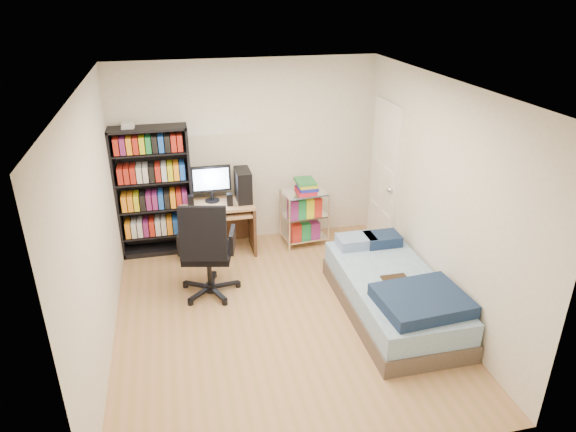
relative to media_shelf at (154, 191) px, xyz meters
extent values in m
cube|color=tan|center=(1.27, -1.84, -0.91)|extent=(3.50, 4.00, 0.04)
cube|color=white|center=(1.27, -1.84, 1.63)|extent=(3.50, 4.00, 0.04)
cube|color=beige|center=(1.27, 0.18, 0.36)|extent=(3.50, 0.04, 2.50)
cube|color=beige|center=(1.27, -3.86, 0.36)|extent=(3.50, 0.04, 2.50)
cube|color=beige|center=(-0.50, -1.84, 0.36)|extent=(0.04, 4.00, 2.50)
cube|color=beige|center=(3.04, -1.84, 0.36)|extent=(0.04, 4.00, 2.50)
cube|color=black|center=(0.00, 0.00, -0.02)|extent=(0.97, 0.32, 1.73)
cube|color=black|center=(0.00, 0.00, -0.62)|extent=(0.91, 0.30, 0.02)
cube|color=#B52418|center=(0.00, -0.01, -0.49)|extent=(0.84, 0.26, 0.21)
cube|color=black|center=(0.00, 0.00, -0.24)|extent=(0.91, 0.30, 0.02)
cube|color=blue|center=(0.00, -0.01, -0.12)|extent=(0.84, 0.26, 0.21)
cube|color=black|center=(0.00, 0.00, 0.14)|extent=(0.91, 0.30, 0.02)
cube|color=yellow|center=(0.00, -0.01, 0.26)|extent=(0.84, 0.26, 0.21)
cube|color=black|center=(0.00, 0.00, 0.52)|extent=(0.91, 0.30, 0.02)
cube|color=#1B803C|center=(0.00, -0.01, 0.64)|extent=(0.84, 0.26, 0.21)
cube|color=silver|center=(-0.22, 0.00, 0.88)|extent=(0.15, 0.14, 0.07)
cube|color=tan|center=(0.79, -0.21, -0.19)|extent=(0.95, 0.52, 0.04)
cube|color=#37261E|center=(0.33, -0.21, -0.55)|extent=(0.04, 0.52, 0.68)
cube|color=#37261E|center=(1.24, -0.21, -0.55)|extent=(0.04, 0.52, 0.68)
cube|color=#37261E|center=(0.79, 0.04, -0.53)|extent=(0.91, 0.03, 0.62)
cube|color=tan|center=(0.79, -0.28, -0.29)|extent=(0.86, 0.43, 0.02)
cube|color=black|center=(0.79, -0.30, -0.26)|extent=(0.42, 0.14, 0.02)
cube|color=black|center=(0.74, -0.10, 0.14)|extent=(0.51, 0.05, 0.34)
cube|color=#CCE1FF|center=(0.74, -0.13, 0.14)|extent=(0.46, 0.01, 0.29)
cube|color=black|center=(1.15, -0.16, 0.04)|extent=(0.19, 0.40, 0.42)
cube|color=black|center=(0.45, -0.25, -0.09)|extent=(0.08, 0.08, 0.16)
cube|color=black|center=(0.95, -0.30, -0.09)|extent=(0.08, 0.08, 0.16)
cylinder|color=black|center=(0.58, -1.18, -0.59)|extent=(0.06, 0.06, 0.42)
cube|color=black|center=(0.58, -1.18, -0.35)|extent=(0.64, 0.64, 0.09)
cube|color=black|center=(0.52, -1.42, 0.00)|extent=(0.53, 0.27, 0.62)
cube|color=black|center=(0.29, -1.12, -0.20)|extent=(0.12, 0.34, 0.24)
cube|color=black|center=(0.86, -1.24, -0.20)|extent=(0.12, 0.34, 0.24)
cylinder|color=white|center=(1.71, -0.43, -0.50)|extent=(0.03, 0.03, 0.78)
cylinder|color=white|center=(2.28, -0.38, -0.50)|extent=(0.03, 0.03, 0.78)
cylinder|color=white|center=(1.68, -0.03, -0.50)|extent=(0.03, 0.03, 0.78)
cylinder|color=white|center=(2.24, 0.02, -0.50)|extent=(0.03, 0.03, 0.78)
cube|color=white|center=(1.98, -0.21, -0.78)|extent=(0.60, 0.45, 0.02)
cube|color=white|center=(1.98, -0.21, -0.44)|extent=(0.60, 0.45, 0.02)
cube|color=white|center=(1.98, -0.21, -0.12)|extent=(0.60, 0.45, 0.02)
cube|color=#A51724|center=(1.98, -0.21, -0.02)|extent=(0.27, 0.33, 0.18)
cube|color=brown|center=(2.50, -2.05, -0.79)|extent=(1.00, 1.99, 0.20)
cube|color=#95BCDE|center=(2.50, -2.05, -0.57)|extent=(0.96, 1.95, 0.24)
cube|color=#162645|center=(2.55, -2.59, -0.39)|extent=(0.89, 0.76, 0.14)
cube|color=#A7C6ED|center=(2.35, -1.25, -0.38)|extent=(0.45, 0.30, 0.13)
cube|color=#162645|center=(2.68, -1.27, -0.38)|extent=(0.42, 0.30, 0.13)
cube|color=#382412|center=(2.50, -2.10, -0.44)|extent=(0.28, 0.22, 0.02)
cube|color=white|center=(2.99, -0.49, 0.11)|extent=(0.05, 0.80, 2.00)
sphere|color=silver|center=(2.94, -0.81, 0.06)|extent=(0.08, 0.08, 0.08)
camera|label=1|loc=(0.31, -6.44, 2.46)|focal=32.00mm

